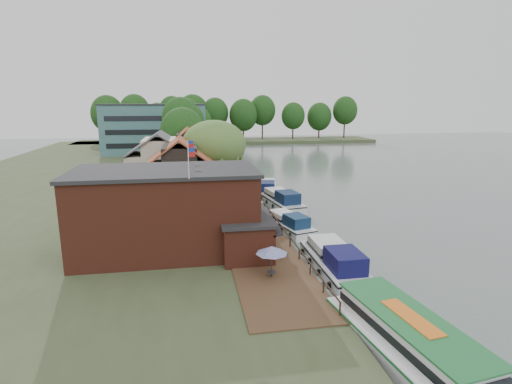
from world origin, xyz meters
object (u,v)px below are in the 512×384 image
cottage_b (160,162)px  umbrella_3 (257,220)px  umbrella_4 (252,212)px  umbrella_1 (271,240)px  tour_boat (417,348)px  swan (344,292)px  cottage_a (181,173)px  cruiser_0 (335,258)px  cruiser_3 (267,187)px  willow (215,159)px  hotel_block (155,128)px  cruiser_2 (282,198)px  cottage_c (188,154)px  umbrella_0 (272,262)px  cruiser_1 (288,221)px  umbrella_5 (253,208)px  pub (190,210)px  umbrella_2 (264,229)px

cottage_b → umbrella_3: (10.49, -21.21, -2.96)m
umbrella_4 → umbrella_1: bearing=-88.2°
tour_boat → swan: (-0.38, 8.76, -1.22)m
cottage_a → cruiser_0: size_ratio=0.80×
cruiser_3 → umbrella_4: bearing=-94.9°
willow → swan: bearing=-75.6°
hotel_block → cruiser_2: size_ratio=2.43×
cruiser_2 → cruiser_3: bearing=84.3°
cottage_a → cottage_c: same height
cruiser_3 → cruiser_0: bearing=-78.5°
cottage_a → umbrella_0: 23.12m
umbrella_1 → cruiser_1: bearing=66.7°
hotel_block → cottage_b: bearing=-85.0°
cottage_a → swan: (11.83, -23.53, -5.03)m
umbrella_5 → cruiser_1: umbrella_5 is taller
pub → cottage_a: 15.05m
umbrella_4 → cruiser_3: bearing=73.6°
pub → umbrella_5: 10.97m
umbrella_1 → cruiser_3: 26.35m
cottage_c → cruiser_1: bearing=-69.0°
willow → tour_boat: size_ratio=0.79×
tour_boat → umbrella_3: bearing=94.6°
cottage_b → umbrella_4: bearing=-60.6°
cottage_b → willow: willow is taller
umbrella_4 → cruiser_3: umbrella_4 is taller
hotel_block → cottage_b: hotel_block is taller
willow → umbrella_0: bearing=-85.2°
cottage_a → cottage_c: size_ratio=1.01×
umbrella_2 → cottage_a: bearing=118.0°
pub → cruiser_3: pub is taller
umbrella_0 → swan: size_ratio=5.41×
cottage_a → cruiser_1: bearing=-35.9°
pub → umbrella_1: bearing=-18.2°
hotel_block → umbrella_3: size_ratio=10.37×
hotel_block → tour_boat: hotel_block is taller
umbrella_1 → umbrella_2: same height
hotel_block → cottage_a: hotel_block is taller
cottage_a → willow: 6.80m
umbrella_2 → cruiser_0: 7.40m
umbrella_0 → cruiser_2: umbrella_0 is taller
pub → cottage_c: 34.01m
umbrella_1 → cruiser_3: bearing=79.5°
cottage_a → tour_boat: size_ratio=0.65×
cottage_c → pub: bearing=-90.0°
umbrella_0 → cottage_a: bearing=107.1°
umbrella_5 → hotel_block: bearing=103.3°
cottage_b → swan: (14.83, -33.53, -5.03)m
pub → cottage_b: 25.33m
hotel_block → tour_boat: bearing=-77.7°
hotel_block → umbrella_4: size_ratio=10.31×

